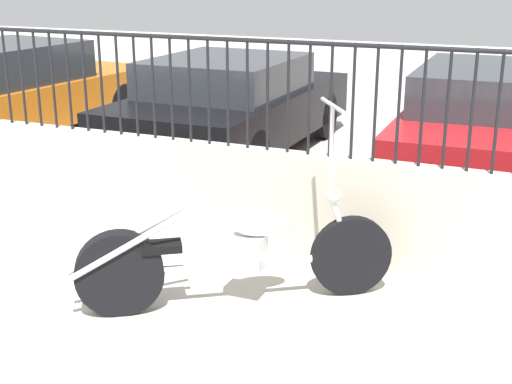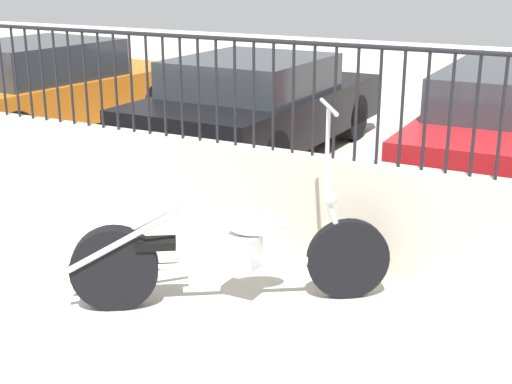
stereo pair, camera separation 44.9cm
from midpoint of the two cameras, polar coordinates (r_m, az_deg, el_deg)
low_wall at (r=6.84m, az=-8.89°, el=1.27°), size 10.54×0.18×0.89m
fence_railing at (r=6.62m, az=-9.32°, el=9.88°), size 10.54×0.04×0.91m
motorcycle_white at (r=5.12m, az=-0.79°, el=-5.12°), size 2.04×1.42×1.46m
car_orange at (r=10.66m, az=-15.31°, el=8.07°), size 2.22×4.41×1.33m
car_black at (r=9.18m, az=1.51°, el=7.03°), size 1.89×4.04×1.26m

